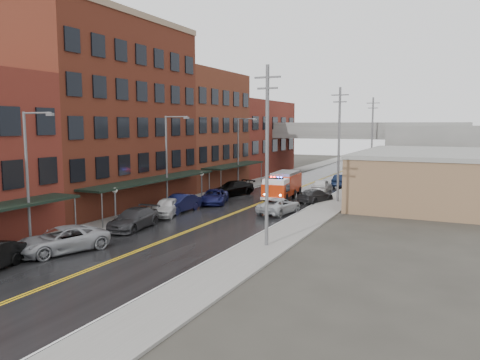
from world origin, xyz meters
The scene contains 32 objects.
road centered at (0.00, 30.00, 0.01)m, with size 11.00×160.00×0.02m, color black.
sidewalk_left centered at (-7.30, 30.00, 0.07)m, with size 3.00×160.00×0.15m, color slate.
sidewalk_right centered at (7.30, 30.00, 0.07)m, with size 3.00×160.00×0.15m, color slate.
curb_left centered at (-5.65, 30.00, 0.07)m, with size 0.30×160.00×0.15m, color gray.
curb_right centered at (5.65, 30.00, 0.07)m, with size 0.30×160.00×0.15m, color gray.
brick_building_b centered at (-13.30, 23.00, 9.00)m, with size 9.00×20.00×18.00m, color #5A2217.
brick_building_c centered at (-13.30, 40.50, 7.50)m, with size 9.00×15.00×15.00m, color brown.
brick_building_far centered at (-13.30, 58.00, 6.00)m, with size 9.00×20.00×12.00m, color maroon.
tan_building centered at (16.00, 40.00, 2.50)m, with size 14.00×22.00×5.00m, color brown.
right_far_block centered at (18.00, 70.00, 4.00)m, with size 18.00×30.00×8.00m, color slate.
awning_1 centered at (-7.49, 23.00, 2.99)m, with size 2.60×18.00×3.09m.
awning_2 centered at (-7.49, 40.50, 2.99)m, with size 2.60×13.00×3.09m.
globe_lamp_1 centered at (-6.40, 16.00, 2.31)m, with size 0.44×0.44×3.12m.
globe_lamp_2 centered at (-6.40, 30.00, 2.31)m, with size 0.44×0.44×3.12m.
street_lamp_0 centered at (-6.55, 8.00, 5.19)m, with size 2.64×0.22×9.00m.
street_lamp_1 centered at (-6.55, 24.00, 5.19)m, with size 2.64×0.22×9.00m.
street_lamp_2 centered at (-6.55, 40.00, 5.19)m, with size 2.64×0.22×9.00m.
utility_pole_0 centered at (7.20, 15.00, 6.31)m, with size 1.80×0.24×12.00m.
utility_pole_1 centered at (7.20, 35.00, 6.31)m, with size 1.80×0.24×12.00m.
utility_pole_2 centered at (7.20, 55.00, 6.31)m, with size 1.80×0.24×12.00m.
overpass centered at (0.00, 62.00, 5.99)m, with size 40.00×10.00×7.50m.
fire_truck centered at (0.99, 35.15, 1.55)m, with size 3.66×8.04×2.87m.
parked_car_left_2 centered at (-4.20, 8.19, 0.82)m, with size 2.71×5.88×1.63m, color gray.
parked_car_left_3 centered at (-4.36, 15.70, 0.79)m, with size 2.22×5.45×1.58m, color #29292B.
parked_car_left_4 centered at (-5.00, 21.20, 0.81)m, with size 1.90×4.73×1.61m, color silver.
parked_car_left_5 centered at (-4.97, 23.29, 0.82)m, with size 1.74×4.98×1.64m, color black.
parked_car_left_6 centered at (-4.23, 28.80, 0.74)m, with size 2.45×5.32×1.48m, color #121546.
parked_car_left_7 centered at (-5.00, 34.80, 0.82)m, with size 2.31×5.68×1.65m, color black.
parked_car_right_0 centered at (3.79, 26.61, 0.72)m, with size 2.39×5.17×1.44m, color #A3A7AB.
parked_car_right_1 centered at (5.00, 34.20, 0.70)m, with size 1.97×4.85×1.41m, color #262628.
parked_car_right_2 centered at (3.63, 41.80, 0.81)m, with size 1.90×4.73×1.61m, color silver.
parked_car_right_3 centered at (4.78, 47.80, 0.82)m, with size 1.73×4.95×1.63m, color black.
Camera 1 is at (18.64, -13.44, 8.17)m, focal length 35.00 mm.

